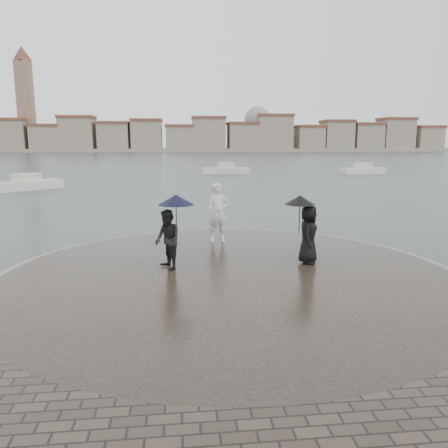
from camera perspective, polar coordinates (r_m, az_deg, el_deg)
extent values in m
plane|color=#2B3835|center=(8.56, 3.61, -15.68)|extent=(400.00, 400.00, 0.00)
cylinder|color=gray|center=(11.71, 0.69, -7.40)|extent=(12.50, 12.50, 0.32)
cylinder|color=#2D261E|center=(11.70, 0.69, -7.30)|extent=(11.90, 11.90, 0.36)
imported|color=silver|center=(15.08, -0.77, 1.50)|extent=(0.76, 0.51, 2.05)
imported|color=black|center=(11.93, -7.39, -2.05)|extent=(0.91, 0.99, 1.64)
cylinder|color=black|center=(11.93, -6.24, 0.56)|extent=(0.02, 0.02, 0.90)
cone|color=black|center=(11.84, -6.29, 3.18)|extent=(1.00, 1.00, 0.28)
imported|color=black|center=(12.66, 10.96, -1.36)|extent=(0.81, 0.96, 1.67)
cylinder|color=black|center=(12.60, 9.81, 0.78)|extent=(0.02, 0.02, 0.90)
cone|color=black|center=(12.52, 9.89, 3.12)|extent=(0.91, 0.91, 0.26)
cube|color=gray|center=(170.58, -5.83, 9.59)|extent=(260.00, 20.00, 1.20)
cube|color=gray|center=(177.53, -25.93, 10.21)|extent=(11.00, 10.00, 11.00)
cube|color=brown|center=(177.69, -26.09, 12.14)|extent=(11.60, 10.60, 1.00)
cube|color=gray|center=(173.93, -22.12, 10.18)|extent=(10.00, 10.00, 9.00)
cube|color=brown|center=(174.02, -22.24, 11.82)|extent=(10.60, 10.60, 1.00)
cube|color=gray|center=(171.31, -18.56, 10.91)|extent=(12.00, 10.00, 12.00)
cube|color=brown|center=(171.52, -18.69, 13.08)|extent=(12.60, 10.60, 1.00)
cube|color=gray|center=(169.08, -14.15, 10.81)|extent=(11.00, 10.00, 10.00)
cube|color=brown|center=(169.21, -14.24, 12.67)|extent=(11.60, 10.60, 1.00)
cube|color=gray|center=(167.90, -10.03, 11.14)|extent=(11.00, 10.00, 11.00)
cube|color=brown|center=(168.06, -10.10, 13.19)|extent=(11.60, 10.60, 1.00)
cube|color=gray|center=(167.56, -5.84, 10.90)|extent=(10.00, 10.00, 9.00)
cube|color=brown|center=(167.65, -5.88, 12.61)|extent=(10.60, 10.60, 1.00)
cube|color=gray|center=(168.02, -2.02, 11.46)|extent=(12.00, 10.00, 12.00)
cube|color=brown|center=(168.23, -2.04, 13.68)|extent=(12.60, 10.60, 1.00)
cube|color=gray|center=(169.46, 2.45, 11.12)|extent=(11.00, 10.00, 10.00)
cube|color=brown|center=(169.59, 2.46, 12.97)|extent=(11.60, 10.60, 1.00)
cube|color=gray|center=(171.68, 6.50, 11.55)|extent=(13.00, 10.00, 13.00)
cube|color=brown|center=(171.93, 6.55, 13.89)|extent=(13.60, 10.60, 1.00)
cube|color=gray|center=(175.24, 11.04, 10.76)|extent=(10.00, 10.00, 9.00)
cube|color=brown|center=(175.33, 11.09, 12.39)|extent=(10.60, 10.60, 1.00)
cube|color=gray|center=(178.78, 14.48, 10.93)|extent=(11.00, 10.00, 11.00)
cube|color=brown|center=(178.94, 14.57, 12.85)|extent=(11.60, 10.60, 1.00)
cube|color=gray|center=(183.30, 18.05, 10.58)|extent=(11.00, 10.00, 10.00)
cube|color=brown|center=(183.42, 18.15, 12.30)|extent=(11.60, 10.60, 1.00)
cube|color=gray|center=(188.50, 21.45, 10.66)|extent=(12.00, 10.00, 12.00)
cube|color=brown|center=(188.69, 21.59, 12.63)|extent=(12.60, 10.60, 1.00)
cube|color=gray|center=(194.79, 24.87, 9.95)|extent=(10.00, 10.00, 9.00)
cube|color=brown|center=(194.87, 24.98, 11.42)|extent=(10.60, 10.60, 1.00)
cube|color=#846654|center=(178.25, -24.44, 13.71)|extent=(5.00, 5.00, 32.00)
cone|color=brown|center=(180.47, -24.92, 19.57)|extent=(6.80, 6.80, 5.00)
sphere|color=gray|center=(172.62, 4.39, 13.41)|extent=(10.00, 10.00, 10.00)
cube|color=beige|center=(38.41, -24.29, 4.47)|extent=(5.05, 4.99, 0.90)
cube|color=beige|center=(38.35, -24.36, 5.36)|extent=(2.27, 2.26, 0.90)
cube|color=beige|center=(55.12, 17.67, 6.53)|extent=(5.71, 2.66, 0.90)
cube|color=beige|center=(55.08, 17.70, 7.15)|extent=(2.20, 1.57, 0.90)
cube|color=beige|center=(52.91, 0.29, 6.87)|extent=(5.58, 1.91, 0.90)
cube|color=beige|center=(52.87, 0.29, 7.52)|extent=(2.06, 1.31, 0.90)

